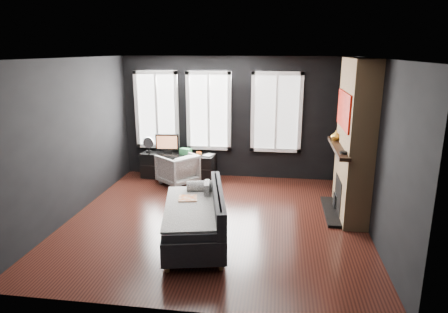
# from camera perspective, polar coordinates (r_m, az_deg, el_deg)

# --- Properties ---
(floor) EXTENTS (5.00, 5.00, 0.00)m
(floor) POSITION_cam_1_polar(r_m,az_deg,el_deg) (6.94, -1.18, -9.01)
(floor) COLOR black
(floor) RESTS_ON ground
(ceiling) EXTENTS (5.00, 5.00, 0.00)m
(ceiling) POSITION_cam_1_polar(r_m,az_deg,el_deg) (6.34, -1.31, 13.87)
(ceiling) COLOR white
(ceiling) RESTS_ON ground
(wall_back) EXTENTS (5.00, 0.02, 2.70)m
(wall_back) POSITION_cam_1_polar(r_m,az_deg,el_deg) (8.94, 1.34, 5.50)
(wall_back) COLOR black
(wall_back) RESTS_ON ground
(wall_left) EXTENTS (0.02, 5.00, 2.70)m
(wall_left) POSITION_cam_1_polar(r_m,az_deg,el_deg) (7.33, -20.93, 2.40)
(wall_left) COLOR black
(wall_left) RESTS_ON ground
(wall_right) EXTENTS (0.02, 5.00, 2.70)m
(wall_right) POSITION_cam_1_polar(r_m,az_deg,el_deg) (6.60, 20.73, 1.09)
(wall_right) COLOR black
(wall_right) RESTS_ON ground
(windows) EXTENTS (4.00, 0.16, 1.76)m
(windows) POSITION_cam_1_polar(r_m,az_deg,el_deg) (8.85, -1.61, 12.12)
(windows) COLOR white
(windows) RESTS_ON wall_back
(fireplace) EXTENTS (0.70, 1.62, 2.70)m
(fireplace) POSITION_cam_1_polar(r_m,az_deg,el_deg) (7.13, 18.16, 2.31)
(fireplace) COLOR #93724C
(fireplace) RESTS_ON floor
(sofa) EXTENTS (1.33, 2.07, 0.82)m
(sofa) POSITION_cam_1_polar(r_m,az_deg,el_deg) (6.08, -4.30, -8.43)
(sofa) COLOR #272629
(sofa) RESTS_ON floor
(stripe_pillow) EXTENTS (0.12, 0.34, 0.34)m
(stripe_pillow) POSITION_cam_1_polar(r_m,az_deg,el_deg) (6.50, -2.44, -5.10)
(stripe_pillow) COLOR gray
(stripe_pillow) RESTS_ON sofa
(armchair) EXTENTS (0.97, 0.97, 0.73)m
(armchair) POSITION_cam_1_polar(r_m,az_deg,el_deg) (8.68, -6.64, -1.55)
(armchair) COLOR white
(armchair) RESTS_ON floor
(media_console) EXTENTS (1.71, 0.69, 0.57)m
(media_console) POSITION_cam_1_polar(r_m,az_deg,el_deg) (9.09, -6.48, -1.32)
(media_console) COLOR black
(media_console) RESTS_ON floor
(monitor) EXTENTS (0.54, 0.16, 0.48)m
(monitor) POSITION_cam_1_polar(r_m,az_deg,el_deg) (9.09, -8.13, 2.05)
(monitor) COLOR black
(monitor) RESTS_ON media_console
(desk_fan) EXTENTS (0.26, 0.26, 0.36)m
(desk_fan) POSITION_cam_1_polar(r_m,az_deg,el_deg) (9.20, -10.73, 1.71)
(desk_fan) COLOR gray
(desk_fan) RESTS_ON media_console
(mug) EXTENTS (0.14, 0.13, 0.12)m
(mug) POSITION_cam_1_polar(r_m,az_deg,el_deg) (8.76, -3.60, 0.47)
(mug) COLOR orange
(mug) RESTS_ON media_console
(book) EXTENTS (0.17, 0.09, 0.24)m
(book) POSITION_cam_1_polar(r_m,az_deg,el_deg) (8.82, -2.72, 1.00)
(book) COLOR #B4A690
(book) RESTS_ON media_console
(storage_box) EXTENTS (0.28, 0.23, 0.13)m
(storage_box) POSITION_cam_1_polar(r_m,az_deg,el_deg) (8.92, -5.50, 0.75)
(storage_box) COLOR #327D46
(storage_box) RESTS_ON media_console
(mantel_vase) EXTENTS (0.21, 0.22, 0.18)m
(mantel_vase) POSITION_cam_1_polar(r_m,az_deg,el_deg) (7.53, 15.70, 2.90)
(mantel_vase) COLOR orange
(mantel_vase) RESTS_ON fireplace
(mantel_clock) EXTENTS (0.16, 0.16, 0.04)m
(mantel_clock) POSITION_cam_1_polar(r_m,az_deg,el_deg) (6.58, 16.74, 0.52)
(mantel_clock) COLOR black
(mantel_clock) RESTS_ON fireplace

